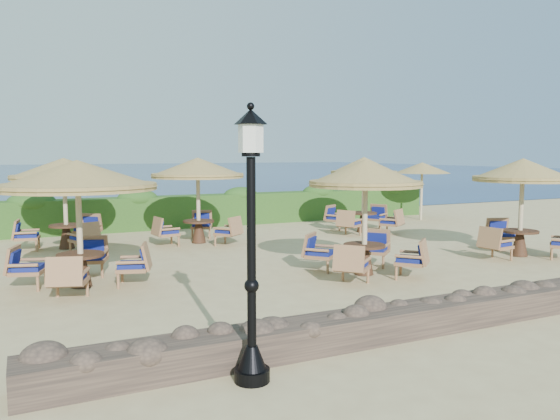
{
  "coord_description": "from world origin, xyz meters",
  "views": [
    {
      "loc": [
        -7.25,
        -12.78,
        2.8
      ],
      "look_at": [
        -1.15,
        0.11,
        1.3
      ],
      "focal_mm": 35.0,
      "sensor_mm": 36.0,
      "label": 1
    }
  ],
  "objects_px": {
    "cafe_set_1": "(365,198)",
    "cafe_set_5": "(364,185)",
    "cafe_set_0": "(78,195)",
    "cafe_set_3": "(64,182)",
    "cafe_set_4": "(198,181)",
    "lamp_post": "(251,257)",
    "extra_parasol": "(422,168)",
    "cafe_set_2": "(522,188)"
  },
  "relations": [
    {
      "from": "cafe_set_3",
      "to": "cafe_set_4",
      "type": "relative_size",
      "value": 1.04
    },
    {
      "from": "extra_parasol",
      "to": "cafe_set_3",
      "type": "bearing_deg",
      "value": -175.79
    },
    {
      "from": "cafe_set_2",
      "to": "cafe_set_5",
      "type": "bearing_deg",
      "value": 103.19
    },
    {
      "from": "lamp_post",
      "to": "extra_parasol",
      "type": "bearing_deg",
      "value": 43.6
    },
    {
      "from": "extra_parasol",
      "to": "cafe_set_5",
      "type": "relative_size",
      "value": 0.87
    },
    {
      "from": "cafe_set_0",
      "to": "cafe_set_5",
      "type": "distance_m",
      "value": 10.65
    },
    {
      "from": "cafe_set_4",
      "to": "cafe_set_0",
      "type": "bearing_deg",
      "value": -131.53
    },
    {
      "from": "cafe_set_4",
      "to": "lamp_post",
      "type": "bearing_deg",
      "value": -103.4
    },
    {
      "from": "extra_parasol",
      "to": "cafe_set_3",
      "type": "height_order",
      "value": "cafe_set_3"
    },
    {
      "from": "lamp_post",
      "to": "cafe_set_5",
      "type": "height_order",
      "value": "lamp_post"
    },
    {
      "from": "cafe_set_4",
      "to": "cafe_set_5",
      "type": "bearing_deg",
      "value": -2.43
    },
    {
      "from": "lamp_post",
      "to": "cafe_set_4",
      "type": "bearing_deg",
      "value": 76.6
    },
    {
      "from": "cafe_set_1",
      "to": "cafe_set_5",
      "type": "height_order",
      "value": "same"
    },
    {
      "from": "cafe_set_1",
      "to": "cafe_set_3",
      "type": "distance_m",
      "value": 8.89
    },
    {
      "from": "cafe_set_5",
      "to": "cafe_set_4",
      "type": "bearing_deg",
      "value": 177.57
    },
    {
      "from": "cafe_set_0",
      "to": "extra_parasol",
      "type": "bearing_deg",
      "value": 23.44
    },
    {
      "from": "cafe_set_3",
      "to": "cafe_set_5",
      "type": "height_order",
      "value": "same"
    },
    {
      "from": "lamp_post",
      "to": "cafe_set_1",
      "type": "distance_m",
      "value": 6.34
    },
    {
      "from": "lamp_post",
      "to": "cafe_set_2",
      "type": "height_order",
      "value": "lamp_post"
    },
    {
      "from": "lamp_post",
      "to": "cafe_set_3",
      "type": "distance_m",
      "value": 11.06
    },
    {
      "from": "cafe_set_3",
      "to": "cafe_set_5",
      "type": "xyz_separation_m",
      "value": [
        9.74,
        -0.93,
        -0.27
      ]
    },
    {
      "from": "cafe_set_2",
      "to": "cafe_set_4",
      "type": "bearing_deg",
      "value": 141.14
    },
    {
      "from": "lamp_post",
      "to": "extra_parasol",
      "type": "height_order",
      "value": "lamp_post"
    },
    {
      "from": "lamp_post",
      "to": "cafe_set_0",
      "type": "relative_size",
      "value": 1.02
    },
    {
      "from": "cafe_set_0",
      "to": "cafe_set_1",
      "type": "bearing_deg",
      "value": -14.52
    },
    {
      "from": "cafe_set_4",
      "to": "cafe_set_5",
      "type": "xyz_separation_m",
      "value": [
        5.94,
        -0.25,
        -0.24
      ]
    },
    {
      "from": "cafe_set_2",
      "to": "cafe_set_5",
      "type": "relative_size",
      "value": 0.99
    },
    {
      "from": "lamp_post",
      "to": "cafe_set_5",
      "type": "relative_size",
      "value": 1.2
    },
    {
      "from": "extra_parasol",
      "to": "cafe_set_2",
      "type": "xyz_separation_m",
      "value": [
        -2.9,
        -7.54,
        -0.31
      ]
    },
    {
      "from": "cafe_set_0",
      "to": "cafe_set_2",
      "type": "height_order",
      "value": "same"
    },
    {
      "from": "cafe_set_1",
      "to": "cafe_set_2",
      "type": "xyz_separation_m",
      "value": [
        5.11,
        0.09,
        0.1
      ]
    },
    {
      "from": "cafe_set_0",
      "to": "cafe_set_3",
      "type": "xyz_separation_m",
      "value": [
        0.07,
        5.05,
        0.03
      ]
    },
    {
      "from": "cafe_set_5",
      "to": "cafe_set_2",
      "type": "bearing_deg",
      "value": -76.81
    },
    {
      "from": "cafe_set_2",
      "to": "cafe_set_4",
      "type": "distance_m",
      "value": 9.31
    },
    {
      "from": "cafe_set_3",
      "to": "cafe_set_4",
      "type": "height_order",
      "value": "same"
    },
    {
      "from": "cafe_set_3",
      "to": "cafe_set_1",
      "type": "bearing_deg",
      "value": -48.05
    },
    {
      "from": "cafe_set_5",
      "to": "extra_parasol",
      "type": "bearing_deg",
      "value": 24.91
    },
    {
      "from": "cafe_set_1",
      "to": "cafe_set_0",
      "type": "bearing_deg",
      "value": 165.48
    },
    {
      "from": "cafe_set_1",
      "to": "cafe_set_4",
      "type": "distance_m",
      "value": 6.31
    },
    {
      "from": "cafe_set_3",
      "to": "cafe_set_5",
      "type": "relative_size",
      "value": 1.08
    },
    {
      "from": "cafe_set_2",
      "to": "cafe_set_5",
      "type": "height_order",
      "value": "same"
    },
    {
      "from": "cafe_set_1",
      "to": "cafe_set_5",
      "type": "xyz_separation_m",
      "value": [
        3.8,
        5.68,
        -0.08
      ]
    }
  ]
}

